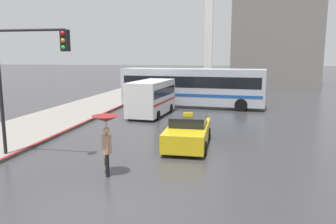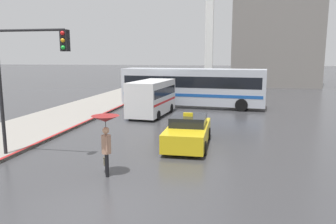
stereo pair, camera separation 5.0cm
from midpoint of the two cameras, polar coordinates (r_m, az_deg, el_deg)
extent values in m
plane|color=#38383A|center=(9.23, -13.39, -17.23)|extent=(300.00, 300.00, 0.00)
cube|color=gold|center=(15.34, 3.41, -3.84)|extent=(1.80, 4.33, 0.79)
cube|color=black|center=(15.42, 3.54, -1.41)|extent=(1.58, 1.95, 0.45)
cylinder|color=black|center=(14.03, 6.19, -6.26)|extent=(0.20, 0.60, 0.60)
cylinder|color=black|center=(14.26, -0.72, -5.95)|extent=(0.20, 0.60, 0.60)
cylinder|color=black|center=(16.62, 6.92, -3.76)|extent=(0.20, 0.60, 0.60)
cylinder|color=black|center=(16.81, 1.09, -3.54)|extent=(0.20, 0.60, 0.60)
cube|color=yellow|center=(15.15, 3.45, -0.44)|extent=(0.44, 0.16, 0.16)
cube|color=silver|center=(23.18, -2.94, 2.63)|extent=(2.51, 5.40, 2.29)
cube|color=black|center=(23.13, -2.95, 3.63)|extent=(2.48, 4.98, 0.59)
cube|color=red|center=(23.22, -2.94, 1.95)|extent=(2.51, 5.19, 0.14)
cylinder|color=black|center=(21.56, -1.90, -0.57)|extent=(0.26, 0.65, 0.63)
cylinder|color=black|center=(22.22, -6.57, -0.32)|extent=(0.26, 0.65, 0.63)
cylinder|color=black|center=(24.51, 0.38, 0.68)|extent=(0.26, 0.65, 0.63)
cylinder|color=black|center=(25.10, -3.79, 0.86)|extent=(0.26, 0.65, 0.63)
cube|color=#B2B7C1|center=(27.17, 4.17, 4.49)|extent=(11.87, 3.67, 2.88)
cube|color=black|center=(27.13, 4.18, 5.40)|extent=(11.29, 3.63, 0.88)
cube|color=#194C9E|center=(27.23, 4.15, 3.22)|extent=(11.53, 3.65, 0.24)
cylinder|color=black|center=(27.93, 12.89, 1.88)|extent=(0.98, 0.38, 0.96)
cylinder|color=black|center=(25.56, 12.55, 1.19)|extent=(0.98, 0.38, 0.96)
cylinder|color=black|center=(29.47, -2.59, 2.50)|extent=(0.98, 0.38, 0.96)
cylinder|color=black|center=(27.23, -4.24, 1.90)|extent=(0.98, 0.38, 0.96)
cylinder|color=black|center=(11.65, -10.60, -9.17)|extent=(0.16, 0.16, 0.81)
cylinder|color=black|center=(11.86, -10.69, -8.83)|extent=(0.16, 0.16, 0.81)
cylinder|color=tan|center=(11.54, -10.76, -5.56)|extent=(0.44, 0.44, 0.64)
sphere|color=tan|center=(11.43, -10.83, -3.18)|extent=(0.24, 0.24, 0.24)
cylinder|color=tan|center=(11.33, -10.69, -5.59)|extent=(0.09, 0.09, 0.55)
cylinder|color=tan|center=(11.73, -10.84, -5.08)|extent=(0.09, 0.09, 0.55)
cone|color=maroon|center=(11.34, -10.90, -1.18)|extent=(0.96, 0.96, 0.21)
cylinder|color=black|center=(11.41, -10.84, -2.85)|extent=(0.02, 0.02, 0.68)
cube|color=#BFB28C|center=(12.01, -11.00, -8.40)|extent=(0.17, 0.21, 0.28)
cylinder|color=black|center=(14.80, -27.22, 3.07)|extent=(0.14, 0.14, 5.42)
cylinder|color=black|center=(13.92, -23.12, 12.98)|extent=(2.92, 0.10, 0.10)
cube|color=black|center=(13.15, -17.60, 11.78)|extent=(0.28, 0.28, 0.80)
sphere|color=red|center=(13.03, -17.99, 12.93)|extent=(0.16, 0.16, 0.16)
sphere|color=orange|center=(13.01, -17.93, 11.79)|extent=(0.16, 0.16, 0.16)
sphere|color=green|center=(13.00, -17.87, 10.65)|extent=(0.16, 0.16, 0.16)
cube|color=white|center=(39.40, 7.11, 16.48)|extent=(0.90, 0.90, 17.77)
camera|label=1|loc=(0.03, -90.09, -0.01)|focal=35.00mm
camera|label=2|loc=(0.03, 89.91, 0.01)|focal=35.00mm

